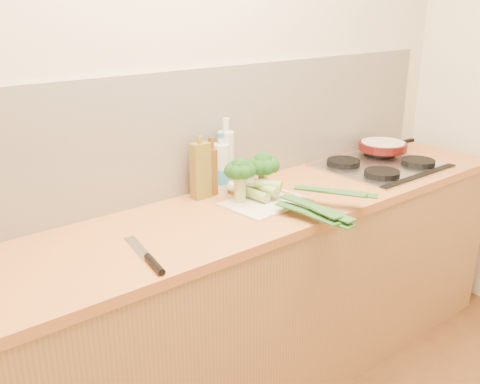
# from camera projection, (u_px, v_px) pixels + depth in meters

# --- Properties ---
(room_shell) EXTENTS (3.50, 3.50, 3.50)m
(room_shell) POSITION_uv_depth(u_px,v_px,m) (180.00, 135.00, 2.26)
(room_shell) COLOR beige
(room_shell) RESTS_ON ground
(counter) EXTENTS (3.20, 0.62, 0.90)m
(counter) POSITION_uv_depth(u_px,v_px,m) (224.00, 311.00, 2.29)
(counter) COLOR #A37343
(counter) RESTS_ON ground
(gas_hob) EXTENTS (0.58, 0.50, 0.04)m
(gas_hob) POSITION_uv_depth(u_px,v_px,m) (381.00, 164.00, 2.74)
(gas_hob) COLOR silver
(gas_hob) RESTS_ON counter
(chopping_board) EXTENTS (0.36, 0.28, 0.01)m
(chopping_board) POSITION_uv_depth(u_px,v_px,m) (265.00, 202.00, 2.25)
(chopping_board) COLOR silver
(chopping_board) RESTS_ON counter
(broccoli_left) EXTENTS (0.13, 0.13, 0.19)m
(broccoli_left) POSITION_uv_depth(u_px,v_px,m) (240.00, 171.00, 2.21)
(broccoli_left) COLOR tan
(broccoli_left) RESTS_ON chopping_board
(broccoli_right) EXTENTS (0.14, 0.15, 0.19)m
(broccoli_right) POSITION_uv_depth(u_px,v_px,m) (263.00, 165.00, 2.30)
(broccoli_right) COLOR tan
(broccoli_right) RESTS_ON chopping_board
(leek_front) EXTENTS (0.12, 0.71, 0.04)m
(leek_front) POSITION_uv_depth(u_px,v_px,m) (265.00, 198.00, 2.22)
(leek_front) COLOR white
(leek_front) RESTS_ON chopping_board
(leek_mid) EXTENTS (0.10, 0.62, 0.04)m
(leek_mid) POSITION_uv_depth(u_px,v_px,m) (280.00, 194.00, 2.21)
(leek_mid) COLOR white
(leek_mid) RESTS_ON chopping_board
(leek_back) EXTENTS (0.35, 0.54, 0.04)m
(leek_back) POSITION_uv_depth(u_px,v_px,m) (288.00, 187.00, 2.25)
(leek_back) COLOR white
(leek_back) RESTS_ON chopping_board
(chefs_knife) EXTENTS (0.09, 0.33, 0.02)m
(chefs_knife) POSITION_uv_depth(u_px,v_px,m) (150.00, 260.00, 1.74)
(chefs_knife) COLOR silver
(chefs_knife) RESTS_ON counter
(skillet) EXTENTS (0.38, 0.26, 0.04)m
(skillet) POSITION_uv_depth(u_px,v_px,m) (383.00, 146.00, 2.91)
(skillet) COLOR #430D0B
(skillet) RESTS_ON gas_hob
(oil_tin) EXTENTS (0.08, 0.05, 0.27)m
(oil_tin) POSITION_uv_depth(u_px,v_px,m) (201.00, 170.00, 2.28)
(oil_tin) COLOR olive
(oil_tin) RESTS_ON counter
(glass_bottle) EXTENTS (0.07, 0.07, 0.33)m
(glass_bottle) POSITION_uv_depth(u_px,v_px,m) (226.00, 160.00, 2.37)
(glass_bottle) COLOR silver
(glass_bottle) RESTS_ON counter
(amber_bottle) EXTENTS (0.06, 0.06, 0.25)m
(amber_bottle) POSITION_uv_depth(u_px,v_px,m) (212.00, 170.00, 2.33)
(amber_bottle) COLOR brown
(amber_bottle) RESTS_ON counter
(water_bottle) EXTENTS (0.08, 0.08, 0.25)m
(water_bottle) POSITION_uv_depth(u_px,v_px,m) (221.00, 170.00, 2.35)
(water_bottle) COLOR silver
(water_bottle) RESTS_ON counter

